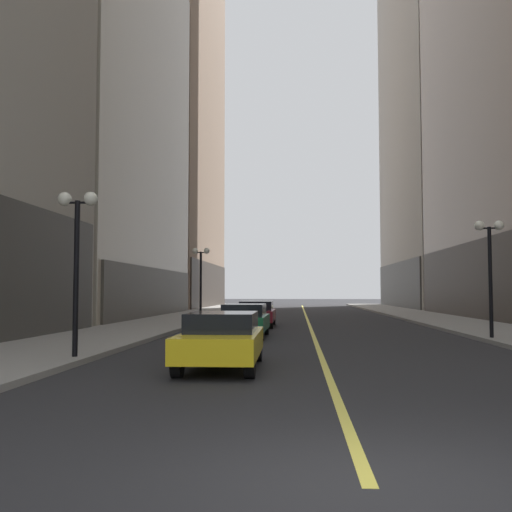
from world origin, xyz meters
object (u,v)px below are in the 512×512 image
object	(u,v)px
car_green	(244,319)
street_lamp_right_mid	(490,252)
car_yellow	(222,338)
car_maroon	(257,313)
street_lamp_left_near	(77,237)
street_lamp_left_far	(201,267)

from	to	relation	value
car_green	street_lamp_right_mid	size ratio (longest dim) A/B	0.97
car_yellow	car_maroon	world-z (taller)	same
car_yellow	street_lamp_left_near	size ratio (longest dim) A/B	0.98
street_lamp_left_far	street_lamp_right_mid	world-z (taller)	same
car_green	car_maroon	distance (m)	7.05
car_green	street_lamp_right_mid	xyz separation A→B (m)	(9.17, -1.36, 2.54)
car_yellow	car_green	size ratio (longest dim) A/B	1.01
street_lamp_left_near	street_lamp_right_mid	distance (m)	14.63
car_maroon	street_lamp_right_mid	xyz separation A→B (m)	(9.17, -8.41, 2.54)
street_lamp_left_far	street_lamp_right_mid	xyz separation A→B (m)	(12.80, -12.61, 0.00)
street_lamp_left_near	street_lamp_right_mid	size ratio (longest dim) A/B	1.00
car_green	car_yellow	bearing A→B (deg)	-88.04
street_lamp_left_near	street_lamp_right_mid	xyz separation A→B (m)	(12.80, 7.09, 0.00)
car_yellow	street_lamp_right_mid	distance (m)	12.22
car_yellow	car_green	xyz separation A→B (m)	(-0.32, 9.38, 0.00)
car_maroon	street_lamp_left_far	bearing A→B (deg)	130.86
car_green	street_lamp_left_far	distance (m)	12.09
car_yellow	street_lamp_left_near	world-z (taller)	street_lamp_left_near
car_maroon	street_lamp_left_far	size ratio (longest dim) A/B	1.06
street_lamp_left_near	car_green	bearing A→B (deg)	66.79
car_yellow	car_green	distance (m)	9.39
car_yellow	street_lamp_left_far	size ratio (longest dim) A/B	0.98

